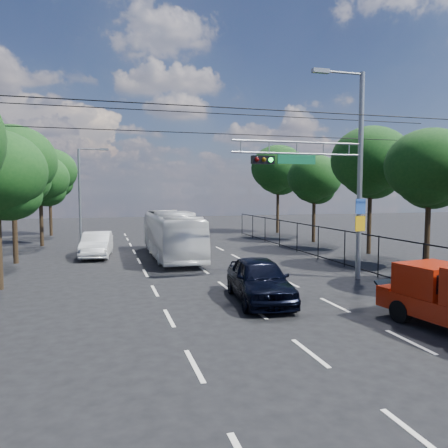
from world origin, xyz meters
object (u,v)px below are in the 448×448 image
object	(u,v)px
signal_mast	(337,166)
navy_hatchback	(259,279)
white_bus	(172,234)
white_van	(97,244)

from	to	relation	value
signal_mast	navy_hatchback	bearing A→B (deg)	-149.98
signal_mast	navy_hatchback	size ratio (longest dim) A/B	1.98
white_bus	white_van	bearing A→B (deg)	161.81
signal_mast	navy_hatchback	world-z (taller)	signal_mast
white_van	white_bus	bearing A→B (deg)	-12.72
white_bus	white_van	distance (m)	4.76
signal_mast	navy_hatchback	xyz separation A→B (m)	(-4.71, -2.72, -4.42)
signal_mast	white_bus	xyz separation A→B (m)	(-6.20, 8.86, -3.81)
navy_hatchback	white_van	bearing A→B (deg)	120.89
white_van	navy_hatchback	bearing A→B (deg)	-59.96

